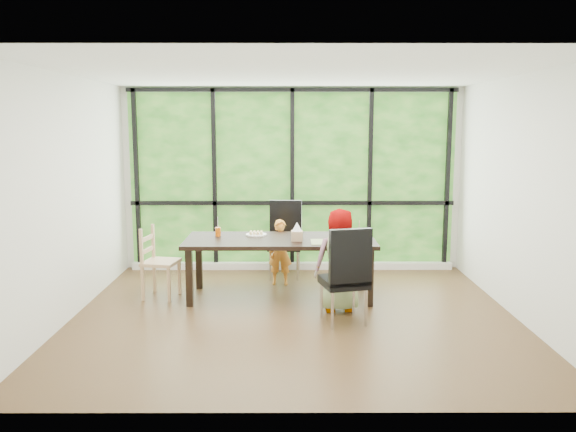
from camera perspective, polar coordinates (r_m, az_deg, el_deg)
The scene contains 23 objects.
ground at distance 6.68m, azimuth 0.60°, elevation -9.79°, with size 5.00×5.00×0.00m, color black.
back_wall at distance 8.61m, azimuth 0.41°, elevation 3.66°, with size 5.00×5.00×0.00m, color silver.
foliage_backdrop at distance 8.59m, azimuth 0.42°, elevation 3.65°, with size 4.80×0.02×2.65m, color #154613.
window_mullions at distance 8.55m, azimuth 0.42°, elevation 3.62°, with size 4.80×0.06×2.65m, color black, non-canonical shape.
window_sill at distance 8.73m, azimuth 0.41°, elevation -4.93°, with size 4.80×0.12×0.10m, color silver.
dining_table at distance 7.27m, azimuth -0.79°, elevation -5.14°, with size 2.35×0.97×0.75m, color black.
chair_window_leather at distance 8.18m, azimuth -0.32°, elevation -2.37°, with size 0.46×0.46×1.08m, color black.
chair_interior_leather at distance 6.33m, azimuth 5.53°, elevation -5.79°, with size 0.46×0.46×1.08m, color black.
chair_end_beech at distance 7.41m, azimuth -12.45°, elevation -4.48°, with size 0.42×0.40×0.90m, color tan.
child_toddler at distance 7.82m, azimuth -0.75°, elevation -3.60°, with size 0.32×0.21×0.89m, color orange.
child_older at distance 6.72m, azimuth 5.10°, elevation -4.37°, with size 0.59×0.38×1.20m, color gray.
placemat at distance 6.98m, azimuth 4.23°, elevation -2.57°, with size 0.47×0.35×0.01m, color tan.
plate_far at distance 7.41m, azimuth -3.17°, elevation -1.85°, with size 0.27×0.27×0.02m, color white.
plate_near at distance 7.01m, azimuth 4.60°, elevation -2.51°, with size 0.22×0.22×0.01m, color white.
orange_cup at distance 7.39m, azimuth -6.92°, elevation -1.55°, with size 0.07×0.07×0.11m, color #D85707.
green_cup at distance 6.97m, azimuth 7.00°, elevation -2.10°, with size 0.08×0.08×0.13m, color #56B42C.
white_mug at distance 7.29m, azimuth 7.62°, elevation -1.83°, with size 0.08×0.08×0.08m, color white.
tissue_box at distance 7.05m, azimuth 0.89°, elevation -1.96°, with size 0.14×0.14×0.12m, color tan.
crepe_rolls_far at distance 7.41m, azimuth -3.17°, elevation -1.65°, with size 0.20×0.12×0.04m, color tan, non-canonical shape.
crepe_rolls_near at distance 7.00m, azimuth 4.60°, elevation -2.31°, with size 0.15×0.12×0.04m, color tan, non-canonical shape.
straw_white at distance 7.37m, azimuth -6.94°, elevation -0.82°, with size 0.01×0.01×0.20m, color white.
straw_pink at distance 6.95m, azimuth 7.02°, elevation -1.24°, with size 0.01×0.01×0.20m, color pink.
tissue at distance 7.03m, azimuth 0.89°, elevation -1.05°, with size 0.12×0.12×0.11m, color white.
Camera 1 is at (-0.09, -6.32, 2.15)m, focal length 36.01 mm.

